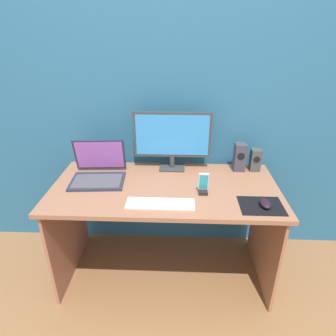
{
  "coord_description": "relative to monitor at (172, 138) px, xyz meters",
  "views": [
    {
      "loc": [
        0.09,
        -1.63,
        1.65
      ],
      "look_at": [
        0.02,
        -0.02,
        0.87
      ],
      "focal_mm": 30.92,
      "sensor_mm": 36.0,
      "label": 1
    }
  ],
  "objects": [
    {
      "name": "phone_in_dock",
      "position": [
        0.2,
        -0.35,
        -0.18
      ],
      "size": [
        0.06,
        0.05,
        0.14
      ],
      "color": "black",
      "rests_on": "desk"
    },
    {
      "name": "ground_plane",
      "position": [
        -0.04,
        -0.27,
        -0.96
      ],
      "size": [
        8.0,
        8.0,
        0.0
      ],
      "primitive_type": "plane",
      "color": "#8C5E38"
    },
    {
      "name": "mouse",
      "position": [
        0.55,
        -0.48,
        -0.21
      ],
      "size": [
        0.06,
        0.1,
        0.04
      ],
      "primitive_type": "ellipsoid",
      "rotation": [
        0.0,
        0.0,
        0.03
      ],
      "color": "black",
      "rests_on": "mousepad"
    },
    {
      "name": "speaker_near_monitor",
      "position": [
        0.48,
        -0.01,
        -0.13
      ],
      "size": [
        0.08,
        0.09,
        0.2
      ],
      "color": "#3E3946",
      "rests_on": "desk"
    },
    {
      "name": "speaker_right",
      "position": [
        0.59,
        -0.01,
        -0.15
      ],
      "size": [
        0.07,
        0.07,
        0.16
      ],
      "color": "#3C4340",
      "rests_on": "desk"
    },
    {
      "name": "wall_back",
      "position": [
        -0.04,
        0.15,
        0.29
      ],
      "size": [
        6.0,
        0.04,
        2.5
      ],
      "primitive_type": "cube",
      "color": "#2A6388",
      "rests_on": "ground_plane"
    },
    {
      "name": "desk",
      "position": [
        -0.04,
        -0.27,
        -0.38
      ],
      "size": [
        1.46,
        0.71,
        0.73
      ],
      "color": "#9D6447",
      "rests_on": "ground_plane"
    },
    {
      "name": "keyboard_external",
      "position": [
        -0.05,
        -0.48,
        -0.23
      ],
      "size": [
        0.4,
        0.12,
        0.01
      ],
      "primitive_type": "cube",
      "rotation": [
        0.0,
        0.0,
        -0.01
      ],
      "color": "white",
      "rests_on": "desk"
    },
    {
      "name": "monitor",
      "position": [
        0.0,
        0.0,
        0.0
      ],
      "size": [
        0.54,
        0.14,
        0.42
      ],
      "color": "#363A3B",
      "rests_on": "desk"
    },
    {
      "name": "mousepad",
      "position": [
        0.53,
        -0.48,
        -0.23
      ],
      "size": [
        0.25,
        0.2,
        0.0
      ],
      "primitive_type": "cube",
      "color": "black",
      "rests_on": "desk"
    },
    {
      "name": "laptop",
      "position": [
        -0.49,
        -0.19,
        -0.18
      ],
      "size": [
        0.37,
        0.33,
        0.25
      ],
      "color": "#272B3F",
      "rests_on": "desk"
    }
  ]
}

